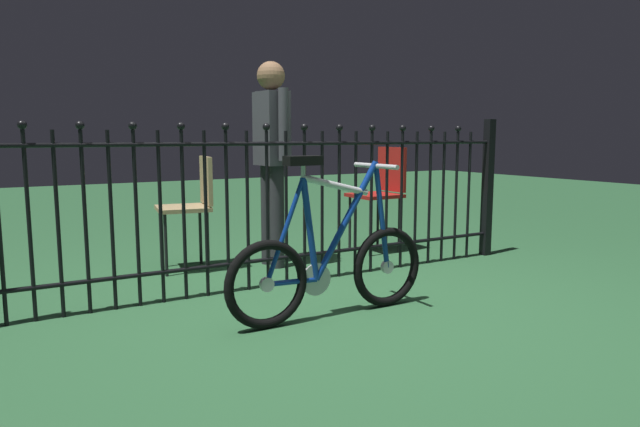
# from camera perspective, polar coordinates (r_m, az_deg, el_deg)

# --- Properties ---
(ground_plane) EXTENTS (20.00, 20.00, 0.00)m
(ground_plane) POSITION_cam_1_polar(r_m,az_deg,el_deg) (3.32, 3.03, -9.79)
(ground_plane) COLOR #2E6339
(iron_fence) EXTENTS (3.79, 0.07, 1.14)m
(iron_fence) POSITION_cam_1_polar(r_m,az_deg,el_deg) (3.79, -3.65, 1.26)
(iron_fence) COLOR black
(iron_fence) RESTS_ON ground
(bicycle) EXTENTS (1.26, 0.40, 0.90)m
(bicycle) POSITION_cam_1_polar(r_m,az_deg,el_deg) (3.15, 1.06, -5.10)
(bicycle) COLOR black
(bicycle) RESTS_ON ground
(chair_red) EXTENTS (0.39, 0.39, 0.91)m
(chair_red) POSITION_cam_1_polar(r_m,az_deg,el_deg) (4.98, 6.28, 2.65)
(chair_red) COLOR black
(chair_red) RESTS_ON ground
(chair_tan) EXTENTS (0.43, 0.43, 0.85)m
(chair_tan) POSITION_cam_1_polar(r_m,az_deg,el_deg) (4.34, -12.70, 1.32)
(chair_tan) COLOR black
(chair_tan) RESTS_ON ground
(person_visitor) EXTENTS (0.21, 0.48, 1.56)m
(person_visitor) POSITION_cam_1_polar(r_m,az_deg,el_deg) (4.35, -4.89, 6.73)
(person_visitor) COLOR #2D2D33
(person_visitor) RESTS_ON ground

